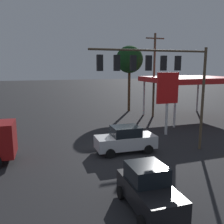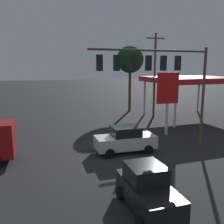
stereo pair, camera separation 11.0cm
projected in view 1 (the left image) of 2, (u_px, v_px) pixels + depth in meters
name	position (u px, v px, depth m)	size (l,w,h in m)	color
ground_plane	(121.00, 153.00, 18.29)	(200.00, 200.00, 0.00)	#262628
traffic_signal_assembly	(158.00, 71.00, 16.85)	(8.73, 0.43, 7.56)	brown
utility_pole	(154.00, 74.00, 30.40)	(2.40, 0.26, 10.10)	brown
gas_station_canopy	(189.00, 80.00, 29.74)	(9.51, 8.35, 4.98)	red
price_sign	(167.00, 91.00, 22.41)	(2.10, 0.27, 5.71)	silver
hatchback_crossing	(148.00, 189.00, 10.93)	(2.04, 3.84, 1.97)	black
sedan_waiting	(126.00, 139.00, 18.28)	(4.47, 2.19, 1.93)	silver
street_tree	(129.00, 60.00, 34.03)	(3.70, 3.70, 8.99)	#4C331E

